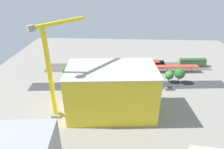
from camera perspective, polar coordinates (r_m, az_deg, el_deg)
The scene contains 25 objects.
ground_plane at distance 112.73m, azimuth 4.92°, elevation -2.44°, with size 176.64×176.64×0.00m, color gray.
rail_bed at distance 132.75m, azimuth 4.69°, elevation 2.27°, with size 110.40×14.35×0.01m, color #5B544C.
street_asphalt at distance 110.02m, azimuth 4.96°, elevation -3.22°, with size 110.40×9.00×0.01m, color #38383D.
track_rails at distance 132.68m, azimuth 4.69°, elevation 2.34°, with size 110.06×16.67×0.12m.
platform_canopy_near at distance 124.47m, azimuth 9.18°, elevation 2.28°, with size 69.81×9.74×4.22m.
platform_canopy_far at distance 129.81m, azimuth 2.01°, elevation 3.73°, with size 54.40×9.33×4.35m.
locomotive at distance 136.73m, azimuth 12.23°, elevation 3.29°, with size 16.30×3.88×5.02m.
passenger_coach at distance 142.68m, azimuth 22.51°, elevation 3.40°, with size 18.29×4.63×6.03m.
parked_car_0 at distance 109.74m, azimuth 16.50°, elevation -3.93°, with size 4.64×1.95×1.86m.
parked_car_1 at distance 107.86m, azimuth 12.93°, elevation -4.05°, with size 4.82×2.18×1.75m.
parked_car_2 at distance 107.35m, azimuth 9.29°, elevation -3.84°, with size 4.28×2.15×1.76m.
parked_car_3 at distance 106.54m, azimuth 5.98°, elevation -3.88°, with size 4.19×2.04×1.72m.
parked_car_4 at distance 106.26m, azimuth 1.87°, elevation -3.83°, with size 4.66×1.99×1.65m.
parked_car_5 at distance 106.92m, azimuth -1.34°, elevation -3.61°, with size 4.37×2.13×1.71m.
construction_building at distance 84.20m, azimuth -0.14°, elevation -4.92°, with size 36.93×21.54×21.08m, color yellow.
construction_roof_slab at distance 79.10m, azimuth -0.15°, elevation 1.72°, with size 37.53×22.14×0.40m, color #B7B2A8.
tower_crane at distance 79.67m, azimuth -17.05°, elevation 2.42°, with size 16.03×21.35×40.41m.
box_truck_0 at distance 101.73m, azimuth 0.66°, elevation -4.75°, with size 8.87×2.66×3.26m.
street_tree_0 at distance 115.74m, azimuth 16.45°, elevation -0.17°, with size 5.08×5.08×7.06m.
street_tree_1 at distance 116.42m, azimuth -13.17°, elevation 1.19°, with size 5.74×5.74×8.84m.
street_tree_2 at distance 113.13m, azimuth -4.94°, elevation 0.57°, with size 5.00×5.00×7.59m.
street_tree_3 at distance 116.18m, azimuth 19.24°, elevation 0.28°, with size 6.05×6.05×8.97m.
street_tree_4 at distance 112.88m, azimuth -7.67°, elevation 0.91°, with size 6.17×6.17×9.14m.
street_tree_5 at distance 114.16m, azimuth 11.37°, elevation -0.02°, with size 5.16×5.16×6.97m.
traffic_light at distance 103.88m, azimuth 6.86°, elevation -2.26°, with size 0.50×0.36×7.21m.
Camera 1 is at (4.49, 98.49, 54.66)m, focal length 31.17 mm.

